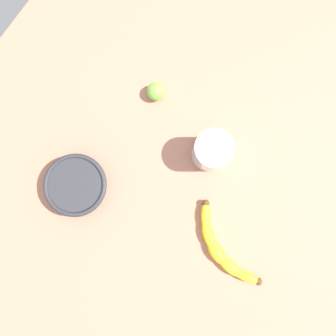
{
  "coord_description": "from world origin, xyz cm",
  "views": [
    {
      "loc": [
        -2.22,
        -9.25,
        84.25
      ],
      "look_at": [
        -6.14,
        -3.56,
        5.0
      ],
      "focal_mm": 35.71,
      "sensor_mm": 36.0,
      "label": 1
    }
  ],
  "objects": [
    {
      "name": "ceramic_bowl",
      "position": [
        -21.32,
        -19.1,
        6.17
      ],
      "size": [
        14.66,
        14.66,
        5.35
      ],
      "color": "#2D2D33",
      "rests_on": "wooden_tabletop"
    },
    {
      "name": "wooden_tabletop",
      "position": [
        0.0,
        0.0,
        1.5
      ],
      "size": [
        120.0,
        120.0,
        3.0
      ],
      "primitive_type": "cube",
      "color": "#B1735B",
      "rests_on": "ground"
    },
    {
      "name": "lime_fruit",
      "position": [
        -19.16,
        10.1,
        5.22
      ],
      "size": [
        4.44,
        4.44,
        4.44
      ],
      "primitive_type": "sphere",
      "color": "#75C142",
      "rests_on": "wooden_tabletop"
    },
    {
      "name": "smoothie_glass",
      "position": [
        -0.07,
        5.03,
        8.01
      ],
      "size": [
        8.58,
        8.58,
        10.61
      ],
      "color": "silver",
      "rests_on": "wooden_tabletop"
    },
    {
      "name": "banana",
      "position": [
        14.97,
        -12.27,
        4.62
      ],
      "size": [
        22.27,
        11.66,
        3.23
      ],
      "rotation": [
        0.0,
        0.0,
        5.9
      ],
      "color": "yellow",
      "rests_on": "wooden_tabletop"
    }
  ]
}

